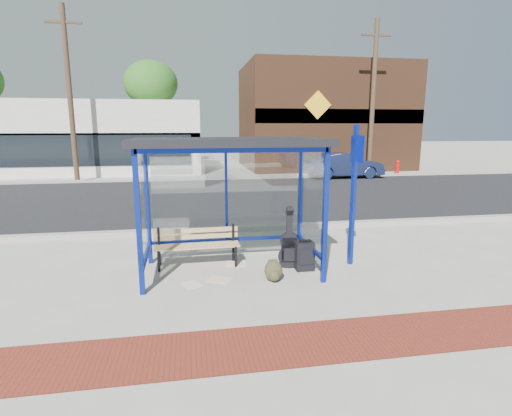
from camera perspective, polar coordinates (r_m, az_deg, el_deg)
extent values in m
plane|color=#B2ADA0|center=(7.43, -3.55, -9.08)|extent=(120.00, 120.00, 0.00)
cube|color=maroon|center=(5.10, -0.17, -19.25)|extent=(60.00, 1.00, 0.01)
cube|color=gray|center=(10.17, -5.33, -3.06)|extent=(60.00, 0.25, 0.12)
cube|color=black|center=(15.16, -6.84, 1.53)|extent=(60.00, 10.00, 0.00)
cube|color=gray|center=(20.20, -7.61, 4.16)|extent=(60.00, 0.25, 0.12)
cube|color=#B2ADA0|center=(22.09, -7.81, 4.64)|extent=(60.00, 4.00, 0.01)
cube|color=navy|center=(6.39, -16.43, -2.20)|extent=(0.08, 0.08, 2.30)
cube|color=navy|center=(6.72, 9.86, -1.22)|extent=(0.08, 0.08, 2.30)
cube|color=navy|center=(7.85, -15.21, 0.37)|extent=(0.08, 0.08, 2.30)
cube|color=navy|center=(8.12, 6.35, 1.07)|extent=(0.08, 0.08, 2.30)
cube|color=navy|center=(7.71, -4.37, 8.87)|extent=(3.00, 0.08, 0.08)
cube|color=navy|center=(6.22, -3.05, 8.25)|extent=(3.00, 0.08, 0.08)
cube|color=navy|center=(6.97, -16.26, 8.17)|extent=(0.08, 1.50, 0.08)
cube|color=navy|center=(7.28, 8.18, 8.63)|extent=(0.08, 1.50, 0.08)
cube|color=navy|center=(8.02, -4.17, -4.53)|extent=(3.00, 0.08, 0.06)
cube|color=navy|center=(7.31, -15.44, -6.54)|extent=(0.08, 1.50, 0.06)
cube|color=navy|center=(7.60, 7.78, -5.52)|extent=(0.08, 1.50, 0.06)
cube|color=navy|center=(7.81, -4.27, 2.18)|extent=(0.05, 0.05, 1.90)
cube|color=silver|center=(7.81, -4.27, 1.89)|extent=(2.84, 0.01, 1.82)
cube|color=silver|center=(7.08, -15.83, 0.48)|extent=(0.02, 1.34, 1.82)
cube|color=silver|center=(7.39, 7.97, 1.25)|extent=(0.02, 1.34, 1.82)
cube|color=black|center=(6.96, -3.79, 9.41)|extent=(3.30, 1.80, 0.12)
cube|color=silver|center=(26.26, -28.46, 8.82)|extent=(18.00, 6.00, 4.00)
cube|color=black|center=(23.48, -30.73, 8.44)|extent=(18.00, 0.10, 0.60)
cube|color=black|center=(23.44, -30.64, 6.97)|extent=(17.00, 0.04, 1.60)
cube|color=#59331E|center=(26.88, 9.44, 12.63)|extent=(10.00, 7.00, 6.40)
cube|color=black|center=(23.65, 12.23, 12.70)|extent=(10.00, 0.10, 0.80)
cube|color=yellow|center=(23.06, 8.82, 14.35)|extent=(1.56, 0.06, 1.56)
cylinder|color=#4C3826|center=(29.01, -14.50, 10.95)|extent=(0.36, 0.36, 5.00)
ellipsoid|color=#265618|center=(29.15, -14.81, 16.85)|extent=(3.60, 3.60, 3.06)
cylinder|color=#4C3826|center=(31.80, 15.12, 10.94)|extent=(0.36, 0.36, 5.00)
ellipsoid|color=#265618|center=(31.93, 15.42, 16.32)|extent=(3.60, 3.60, 3.06)
cylinder|color=#4C3826|center=(21.04, -25.05, 14.26)|extent=(0.24, 0.24, 8.00)
cube|color=#4C3826|center=(21.49, -25.83, 22.78)|extent=(1.60, 0.10, 0.10)
cylinder|color=#4C3826|center=(22.57, 16.36, 14.60)|extent=(0.24, 0.24, 8.00)
cube|color=#4C3826|center=(22.99, 16.84, 22.58)|extent=(1.60, 0.10, 0.10)
cube|color=black|center=(7.57, -13.73, -7.40)|extent=(0.05, 0.05, 0.40)
cube|color=black|center=(7.85, -13.68, -5.36)|extent=(0.05, 0.05, 0.76)
cube|color=black|center=(7.74, -13.67, -6.99)|extent=(0.05, 0.36, 0.04)
cube|color=black|center=(7.62, -2.92, -6.95)|extent=(0.05, 0.05, 0.40)
cube|color=black|center=(7.90, -3.29, -4.94)|extent=(0.05, 0.05, 0.76)
cube|color=black|center=(7.79, -3.10, -6.55)|extent=(0.05, 0.36, 0.04)
cube|color=tan|center=(7.53, -8.36, -5.70)|extent=(1.60, 0.11, 0.03)
cube|color=tan|center=(7.62, -8.39, -5.48)|extent=(1.60, 0.11, 0.03)
cube|color=tan|center=(7.72, -8.43, -5.27)|extent=(1.60, 0.11, 0.03)
cube|color=tan|center=(7.81, -8.46, -5.07)|extent=(1.60, 0.11, 0.03)
cube|color=tan|center=(7.81, -8.50, -4.06)|extent=(1.60, 0.06, 0.09)
cube|color=tan|center=(7.77, -8.53, -3.17)|extent=(1.60, 0.06, 0.09)
cylinder|color=black|center=(7.60, 4.73, -7.01)|extent=(0.42, 0.17, 0.41)
cylinder|color=black|center=(7.50, 4.77, -4.70)|extent=(0.35, 0.16, 0.34)
cube|color=black|center=(7.55, 4.75, -5.90)|extent=(0.30, 0.15, 0.48)
cube|color=black|center=(7.42, 4.81, -2.26)|extent=(0.12, 0.11, 0.48)
cube|color=black|center=(7.37, 4.84, -0.65)|extent=(0.16, 0.12, 0.10)
cube|color=black|center=(7.47, 6.97, -6.82)|extent=(0.34, 0.22, 0.53)
cylinder|color=black|center=(7.51, 6.00, -8.70)|extent=(0.05, 0.19, 0.05)
cylinder|color=black|center=(7.59, 7.84, -8.55)|extent=(0.05, 0.19, 0.05)
cube|color=black|center=(7.38, 7.03, -4.65)|extent=(0.21, 0.04, 0.04)
cube|color=black|center=(7.36, 7.23, -6.97)|extent=(0.27, 0.02, 0.29)
ellipsoid|color=#312F1B|center=(6.95, 2.52, -8.93)|extent=(0.33, 0.24, 0.37)
ellipsoid|color=#312F1B|center=(6.86, 2.67, -9.66)|extent=(0.19, 0.13, 0.19)
cube|color=#312F1B|center=(6.91, 2.51, -7.51)|extent=(0.11, 0.05, 0.03)
cube|color=#0D2199|center=(7.72, 13.71, 1.61)|extent=(0.10, 0.10, 2.65)
cube|color=#0D2199|center=(7.66, 14.30, 8.17)|extent=(0.14, 0.32, 0.50)
cube|color=white|center=(7.08, -5.25, -10.17)|extent=(0.50, 0.47, 0.01)
cube|color=white|center=(6.93, -9.20, -10.76)|extent=(0.39, 0.43, 0.01)
cube|color=white|center=(7.82, -2.84, -7.99)|extent=(0.47, 0.40, 0.01)
imported|color=#182144|center=(21.32, 12.54, 5.97)|extent=(3.96, 1.45, 1.30)
cylinder|color=red|center=(23.88, 19.55, 5.36)|extent=(0.21, 0.21, 0.64)
sphere|color=red|center=(23.85, 19.60, 6.20)|extent=(0.24, 0.24, 0.24)
cylinder|color=red|center=(23.87, 19.56, 5.62)|extent=(0.36, 0.23, 0.11)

